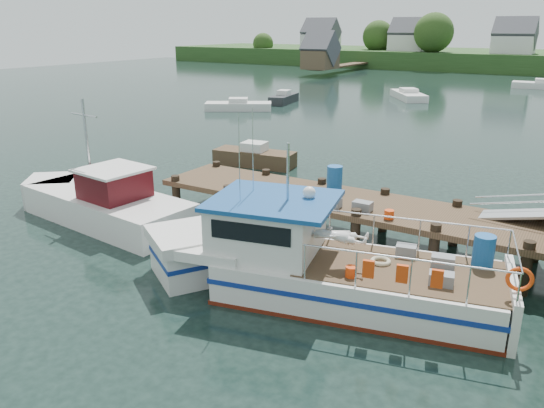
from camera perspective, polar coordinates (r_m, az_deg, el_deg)
The scene contains 9 objects.
ground_plane at distance 19.31m, azimuth 4.87°, elevation -2.94°, with size 160.00×160.00×0.00m, color black.
dock at distance 16.88m, azimuth 25.21°, elevation 0.15°, with size 16.60×3.00×4.78m.
lobster_boat at distance 14.58m, azimuth 4.30°, elevation -6.46°, with size 10.48×4.89×5.02m.
work_boat at distance 21.16m, azimuth -17.93°, elevation 0.24°, with size 8.76×3.40×4.58m.
moored_rowboat at distance 28.25m, azimuth -1.89°, elevation 5.10°, with size 4.47×2.02×1.26m.
moored_far at distance 71.21m, azimuth 27.17°, elevation 11.31°, with size 6.91×2.74×1.15m.
moored_a at distance 47.41m, azimuth -3.63°, elevation 10.52°, with size 5.93×4.67×1.06m.
moored_d at distance 56.39m, azimuth 14.46°, elevation 11.29°, with size 5.33×6.43×1.07m.
moored_e at distance 51.78m, azimuth 1.29°, elevation 11.31°, with size 2.26×4.64×1.23m.
Camera 1 is at (7.96, -16.10, 7.09)m, focal length 35.00 mm.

